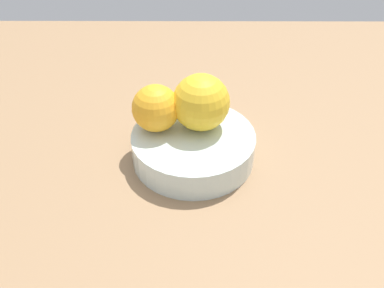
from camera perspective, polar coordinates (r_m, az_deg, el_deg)
The scene contains 4 objects.
ground_plane at distance 66.69cm, azimuth -0.00°, elevation -2.50°, with size 110.00×110.00×2.00cm, color #997551.
fruit_bowl at distance 64.65cm, azimuth -0.00°, elevation -0.40°, with size 19.10×19.10×4.56cm.
orange_in_bowl_0 at distance 62.49cm, azimuth 1.06°, elevation 5.74°, with size 8.75×8.75×8.75cm, color yellow.
orange_in_bowl_1 at distance 62.77cm, azimuth -5.19°, elevation 4.93°, with size 7.27×7.27×7.27cm, color #F9A823.
Camera 1 is at (-0.20, 50.09, 43.02)cm, focal length 38.76 mm.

